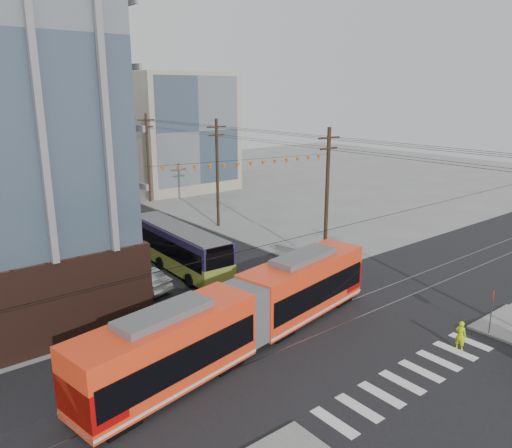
% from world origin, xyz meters
% --- Properties ---
extents(ground, '(160.00, 160.00, 0.00)m').
position_xyz_m(ground, '(0.00, 0.00, 0.00)').
color(ground, slate).
extents(bg_bldg_ne_near, '(14.00, 14.00, 16.00)m').
position_xyz_m(bg_bldg_ne_near, '(16.00, 48.00, 8.00)').
color(bg_bldg_ne_near, gray).
rests_on(bg_bldg_ne_near, ground).
extents(bg_bldg_ne_far, '(16.00, 16.00, 14.00)m').
position_xyz_m(bg_bldg_ne_far, '(18.00, 68.00, 7.00)').
color(bg_bldg_ne_far, '#8C99A5').
rests_on(bg_bldg_ne_far, ground).
extents(utility_pole_far, '(0.30, 0.30, 11.00)m').
position_xyz_m(utility_pole_far, '(8.50, 56.00, 5.50)').
color(utility_pole_far, black).
rests_on(utility_pole_far, ground).
extents(streetcar, '(20.38, 6.25, 3.89)m').
position_xyz_m(streetcar, '(-4.61, 4.56, 1.95)').
color(streetcar, '#FF3D18').
rests_on(streetcar, ground).
extents(city_bus, '(3.03, 12.31, 3.47)m').
position_xyz_m(city_bus, '(-0.96, 17.90, 1.73)').
color(city_bus, '#251E43').
rests_on(city_bus, ground).
extents(parked_car_silver, '(3.12, 5.37, 1.67)m').
position_xyz_m(parked_car_silver, '(-5.54, 15.56, 0.84)').
color(parked_car_silver, '#A6A6A6').
rests_on(parked_car_silver, ground).
extents(parked_car_white, '(3.13, 4.71, 1.27)m').
position_xyz_m(parked_car_white, '(-5.95, 17.83, 0.63)').
color(parked_car_white, silver).
rests_on(parked_car_white, ground).
extents(parked_car_grey, '(4.02, 5.56, 1.40)m').
position_xyz_m(parked_car_grey, '(-5.13, 21.77, 0.70)').
color(parked_car_grey, '#595A5D').
rests_on(parked_car_grey, ground).
extents(pedestrian, '(0.44, 0.63, 1.65)m').
position_xyz_m(pedestrian, '(4.36, -3.02, 0.83)').
color(pedestrian, '#CBF30C').
rests_on(pedestrian, ground).
extents(stop_sign, '(1.04, 1.04, 2.60)m').
position_xyz_m(stop_sign, '(7.18, -3.23, 1.30)').
color(stop_sign, '#9B1100').
rests_on(stop_sign, ground).
extents(jersey_barrier, '(1.57, 3.77, 0.74)m').
position_xyz_m(jersey_barrier, '(8.30, 14.31, 0.37)').
color(jersey_barrier, slate).
rests_on(jersey_barrier, ground).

